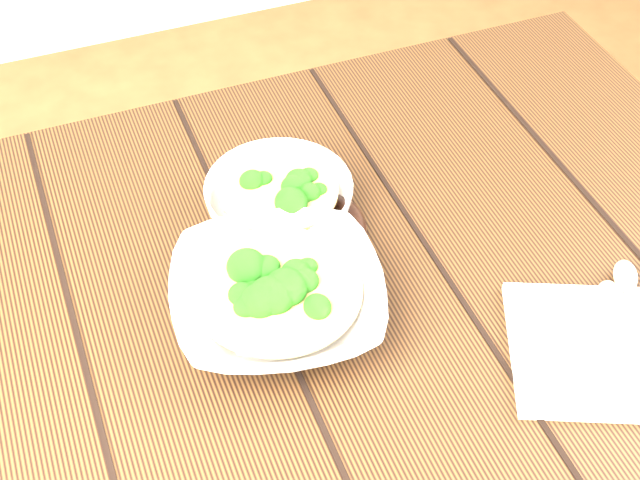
# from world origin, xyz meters

# --- Properties ---
(table) EXTENTS (1.20, 0.80, 0.75)m
(table) POSITION_xyz_m (0.00, 0.00, 0.63)
(table) COLOR #34210E
(table) RESTS_ON ground
(soup_bowl_front) EXTENTS (0.26, 0.26, 0.06)m
(soup_bowl_front) POSITION_xyz_m (-0.01, -0.01, 0.78)
(soup_bowl_front) COLOR silver
(soup_bowl_front) RESTS_ON table
(soup_bowl_back) EXTENTS (0.18, 0.18, 0.06)m
(soup_bowl_back) POSITION_xyz_m (0.04, 0.13, 0.78)
(soup_bowl_back) COLOR silver
(soup_bowl_back) RESTS_ON table
(trivet) EXTENTS (0.13, 0.13, 0.03)m
(trivet) POSITION_xyz_m (0.07, 0.08, 0.76)
(trivet) COLOR black
(trivet) RESTS_ON table
(napkin) EXTENTS (0.26, 0.24, 0.01)m
(napkin) POSITION_xyz_m (0.29, -0.18, 0.76)
(napkin) COLOR beige
(napkin) RESTS_ON table
(spoon_left) EXTENTS (0.12, 0.14, 0.01)m
(spoon_left) POSITION_xyz_m (0.30, -0.15, 0.76)
(spoon_left) COLOR #BCB9A6
(spoon_left) RESTS_ON napkin
(spoon_right) EXTENTS (0.11, 0.15, 0.01)m
(spoon_right) POSITION_xyz_m (0.34, -0.14, 0.76)
(spoon_right) COLOR #BCB9A6
(spoon_right) RESTS_ON napkin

